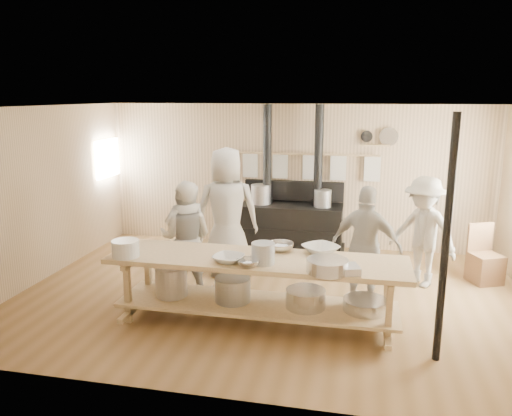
% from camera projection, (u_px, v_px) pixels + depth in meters
% --- Properties ---
extents(ground, '(7.00, 7.00, 0.00)m').
position_uv_depth(ground, '(270.00, 295.00, 7.02)').
color(ground, brown).
rests_on(ground, ground).
extents(room_shell, '(7.00, 7.00, 7.00)m').
position_uv_depth(room_shell, '(270.00, 182.00, 6.66)').
color(room_shell, tan).
rests_on(room_shell, ground).
extents(left_opening, '(0.00, 0.90, 0.90)m').
position_uv_depth(left_opening, '(107.00, 158.00, 9.27)').
color(left_opening, white).
rests_on(left_opening, ground).
extents(stove, '(1.90, 0.75, 2.60)m').
position_uv_depth(stove, '(291.00, 223.00, 8.93)').
color(stove, black).
rests_on(stove, ground).
extents(towel_rail, '(3.00, 0.04, 0.47)m').
position_uv_depth(towel_rail, '(294.00, 163.00, 8.96)').
color(towel_rail, '#A0865B').
rests_on(towel_rail, ground).
extents(back_wall_shelf, '(0.63, 0.14, 0.32)m').
position_uv_depth(back_wall_shelf, '(379.00, 139.00, 8.60)').
color(back_wall_shelf, '#A0865B').
rests_on(back_wall_shelf, ground).
extents(prep_table, '(3.60, 0.90, 0.85)m').
position_uv_depth(prep_table, '(256.00, 283.00, 6.05)').
color(prep_table, '#A0865B').
rests_on(prep_table, ground).
extents(support_post, '(0.08, 0.08, 2.60)m').
position_uv_depth(support_post, '(446.00, 242.00, 5.03)').
color(support_post, black).
rests_on(support_post, ground).
extents(cook_far_left, '(0.71, 0.66, 1.62)m').
position_uv_depth(cook_far_left, '(186.00, 238.00, 6.94)').
color(cook_far_left, '#A19A8F').
rests_on(cook_far_left, ground).
extents(cook_left, '(0.78, 0.61, 1.58)m').
position_uv_depth(cook_left, '(186.00, 238.00, 7.01)').
color(cook_left, '#A19A8F').
rests_on(cook_left, ground).
extents(cook_center, '(1.11, 0.88, 2.00)m').
position_uv_depth(cook_center, '(227.00, 212.00, 7.65)').
color(cook_center, '#A19A8F').
rests_on(cook_center, ground).
extents(cook_right, '(1.02, 0.66, 1.61)m').
position_uv_depth(cook_right, '(366.00, 246.00, 6.57)').
color(cook_right, '#A19A8F').
rests_on(cook_right, ground).
extents(cook_by_window, '(1.21, 1.11, 1.63)m').
position_uv_depth(cook_by_window, '(423.00, 232.00, 7.23)').
color(cook_by_window, '#A19A8F').
rests_on(cook_by_window, ground).
extents(chair, '(0.54, 0.54, 0.88)m').
position_uv_depth(chair, '(485.00, 265.00, 7.47)').
color(chair, brown).
rests_on(chair, ground).
extents(bowl_white_a, '(0.41, 0.41, 0.09)m').
position_uv_depth(bowl_white_a, '(228.00, 259.00, 5.80)').
color(bowl_white_a, silver).
rests_on(bowl_white_a, prep_table).
extents(bowl_steel_a, '(0.36, 0.36, 0.09)m').
position_uv_depth(bowl_steel_a, '(248.00, 263.00, 5.66)').
color(bowl_steel_a, silver).
rests_on(bowl_steel_a, prep_table).
extents(bowl_white_b, '(0.59, 0.59, 0.10)m').
position_uv_depth(bowl_white_b, '(321.00, 249.00, 6.13)').
color(bowl_white_b, silver).
rests_on(bowl_white_b, prep_table).
extents(bowl_steel_b, '(0.46, 0.46, 0.10)m').
position_uv_depth(bowl_steel_b, '(281.00, 247.00, 6.23)').
color(bowl_steel_b, silver).
rests_on(bowl_steel_b, prep_table).
extents(roasting_pan, '(0.44, 0.36, 0.09)m').
position_uv_depth(roasting_pan, '(341.00, 269.00, 5.45)').
color(roasting_pan, '#B2B2B7').
rests_on(roasting_pan, prep_table).
extents(mixing_bowl_large, '(0.50, 0.50, 0.15)m').
position_uv_depth(mixing_bowl_large, '(327.00, 266.00, 5.47)').
color(mixing_bowl_large, silver).
rests_on(mixing_bowl_large, prep_table).
extents(bucket_galv, '(0.32, 0.32, 0.25)m').
position_uv_depth(bucket_galv, '(263.00, 253.00, 5.74)').
color(bucket_galv, gray).
rests_on(bucket_galv, prep_table).
extents(deep_bowl_enamel, '(0.38, 0.38, 0.20)m').
position_uv_depth(deep_bowl_enamel, '(126.00, 249.00, 5.99)').
color(deep_bowl_enamel, silver).
rests_on(deep_bowl_enamel, prep_table).
extents(pitcher, '(0.17, 0.17, 0.23)m').
position_uv_depth(pitcher, '(260.00, 252.00, 5.80)').
color(pitcher, silver).
rests_on(pitcher, prep_table).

